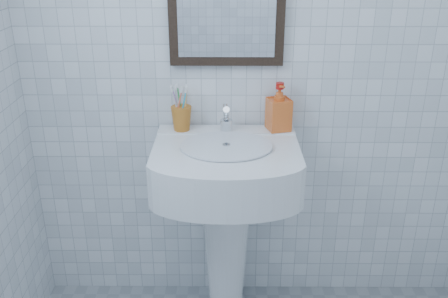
{
  "coord_description": "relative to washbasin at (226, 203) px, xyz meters",
  "views": [
    {
      "loc": [
        -0.16,
        -1.0,
        1.78
      ],
      "look_at": [
        -0.17,
        0.86,
        0.97
      ],
      "focal_mm": 40.0,
      "sensor_mm": 36.0,
      "label": 1
    }
  ],
  "objects": [
    {
      "name": "wall_back",
      "position": [
        0.16,
        0.21,
        0.61
      ],
      "size": [
        2.2,
        0.02,
        2.5
      ],
      "primitive_type": "cube",
      "color": "white",
      "rests_on": "ground"
    },
    {
      "name": "washbasin",
      "position": [
        0.0,
        0.0,
        0.0
      ],
      "size": [
        0.62,
        0.46,
        0.96
      ],
      "color": "white",
      "rests_on": "ground"
    },
    {
      "name": "faucet",
      "position": [
        0.0,
        0.11,
        0.36
      ],
      "size": [
        0.06,
        0.12,
        0.14
      ],
      "color": "silver",
      "rests_on": "washbasin"
    },
    {
      "name": "toothbrush_cup",
      "position": [
        -0.2,
        0.13,
        0.36
      ],
      "size": [
        0.12,
        0.12,
        0.11
      ],
      "primitive_type": null,
      "rotation": [
        0.0,
        0.0,
        -0.38
      ],
      "color": "#B8661E",
      "rests_on": "washbasin"
    },
    {
      "name": "soap_dispenser",
      "position": [
        0.24,
        0.14,
        0.42
      ],
      "size": [
        0.12,
        0.12,
        0.22
      ],
      "primitive_type": "imported",
      "rotation": [
        0.0,
        0.0,
        0.28
      ],
      "color": "red",
      "rests_on": "washbasin"
    }
  ]
}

